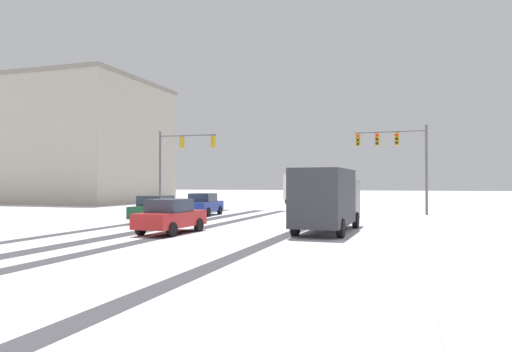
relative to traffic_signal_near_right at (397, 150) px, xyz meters
name	(u,v)px	position (x,y,z in m)	size (l,w,h in m)	color
wheel_track_left_lane	(286,235)	(-4.41, -14.86, -4.76)	(0.71, 37.04, 0.01)	#424247
wheel_track_right_lane	(98,229)	(-14.46, -14.86, -4.76)	(0.82, 37.04, 0.01)	#424247
wheel_track_center	(148,230)	(-11.55, -14.86, -4.76)	(1.05, 37.04, 0.01)	#424247
wheel_track_oncoming	(186,232)	(-9.46, -14.86, -4.76)	(0.83, 37.04, 0.01)	#424247
sidewalk_kerb_right	(481,246)	(3.41, -16.54, -4.70)	(4.00, 37.04, 0.12)	white
traffic_signal_near_right	(397,150)	(0.00, 0.00, 0.00)	(5.11, 0.44, 6.50)	#56565B
traffic_signal_near_left	(179,155)	(-16.47, -1.96, -0.17)	(4.88, 0.47, 6.50)	#56565B
car_blue_lead	(203,204)	(-13.50, -3.85, -3.94)	(2.01, 4.19, 1.62)	#233899
car_dark_green_second	(157,209)	(-13.56, -10.49, -3.94)	(1.98, 4.18, 1.62)	#194C2D
car_red_third	(171,216)	(-9.79, -15.76, -3.94)	(1.98, 4.18, 1.62)	red
bus_oncoming	(302,186)	(-11.92, 22.39, -2.77)	(3.03, 11.10, 3.38)	silver
box_truck_delivery	(328,198)	(-2.87, -12.79, -3.13)	(2.45, 7.45, 3.02)	slate
office_building_far_left_block	(56,143)	(-41.89, 13.74, 2.63)	(25.32, 17.28, 14.77)	#A89E8E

